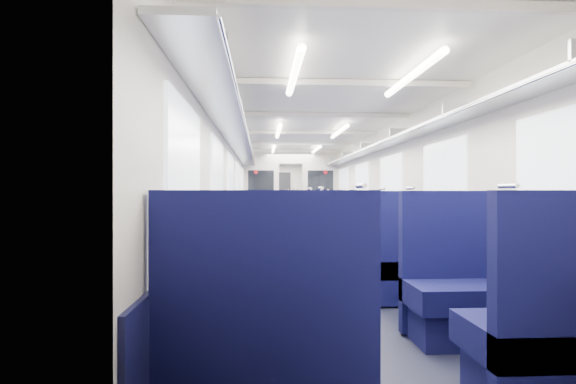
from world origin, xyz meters
The scene contains 40 objects.
floor centered at (0.00, 0.00, 0.00)m, with size 2.80×18.00×0.01m, color black.
ceiling centered at (0.00, 0.00, 2.35)m, with size 2.80×18.00×0.01m, color white.
wall_left centered at (-1.40, 0.00, 1.18)m, with size 0.02×18.00×2.35m, color silver.
dado_left centered at (-1.39, 0.00, 0.35)m, with size 0.03×17.90×0.70m, color #101138.
wall_right centered at (1.40, 0.00, 1.18)m, with size 0.02×18.00×2.35m, color silver.
dado_right centered at (1.39, 0.00, 0.35)m, with size 0.03×17.90×0.70m, color #101138.
wall_far centered at (0.00, 9.00, 1.18)m, with size 2.80×0.02×2.35m, color silver.
luggage_rack_left centered at (-1.21, 0.00, 1.97)m, with size 0.36×17.40×0.18m.
luggage_rack_right centered at (1.21, 0.00, 1.97)m, with size 0.36×17.40×0.18m.
windows centered at (0.00, -0.46, 1.42)m, with size 2.78×15.60×0.75m.
ceiling_fittings centered at (0.00, -0.26, 2.29)m, with size 2.70×16.06×0.11m.
end_door centered at (0.00, 8.94, 1.00)m, with size 0.75×0.06×2.00m, color black.
bulkhead centered at (0.00, 2.74, 1.23)m, with size 2.80×0.10×2.35m.
seat_0 centered at (-0.83, -8.37, 0.37)m, with size 1.09×0.60×1.22m.
seat_2 centered at (-0.83, -7.16, 0.37)m, with size 1.09×0.60×1.22m.
seat_3 centered at (0.83, -7.19, 0.37)m, with size 1.09×0.60×1.22m.
seat_4 centered at (-0.83, -6.02, 0.37)m, with size 1.09×0.60×1.22m.
seat_5 centered at (0.83, -5.99, 0.37)m, with size 1.09×0.60×1.22m.
seat_6 centered at (-0.83, -4.84, 0.37)m, with size 1.09×0.60×1.22m.
seat_7 centered at (0.83, -4.74, 0.37)m, with size 1.09×0.60×1.22m.
seat_8 centered at (-0.83, -3.70, 0.37)m, with size 1.09×0.60×1.22m.
seat_9 centered at (0.83, -3.59, 0.37)m, with size 1.09×0.60×1.22m.
seat_10 centered at (-0.83, -2.45, 0.37)m, with size 1.09×0.60×1.22m.
seat_11 centered at (0.83, -2.57, 0.37)m, with size 1.09×0.60×1.22m.
seat_12 centered at (-0.83, -1.30, 0.37)m, with size 1.09×0.60×1.22m.
seat_13 centered at (0.83, -1.28, 0.37)m, with size 1.09×0.60×1.22m.
seat_14 centered at (-0.83, -0.33, 0.37)m, with size 1.09×0.60×1.22m.
seat_15 centered at (0.83, -0.27, 0.37)m, with size 1.09×0.60×1.22m.
seat_16 centered at (-0.83, 0.91, 0.37)m, with size 1.09×0.60×1.22m.
seat_17 centered at (0.83, 0.89, 0.37)m, with size 1.09×0.60×1.22m.
seat_18 centered at (-0.83, 2.18, 0.37)m, with size 1.09×0.60×1.22m.
seat_19 centered at (0.83, 2.13, 0.37)m, with size 1.09×0.60×1.22m.
seat_20 centered at (-0.83, 4.04, 0.37)m, with size 1.09×0.60×1.22m.
seat_21 centered at (0.83, 4.20, 0.37)m, with size 1.09×0.60×1.22m.
seat_22 centered at (-0.83, 5.37, 0.37)m, with size 1.09×0.60×1.22m.
seat_23 centered at (0.83, 5.29, 0.37)m, with size 1.09×0.60×1.22m.
seat_24 centered at (-0.83, 6.42, 0.37)m, with size 1.09×0.60×1.22m.
seat_25 centered at (0.83, 6.37, 0.37)m, with size 1.09×0.60×1.22m.
seat_26 centered at (-0.83, 7.66, 0.37)m, with size 1.09×0.60×1.22m.
seat_27 centered at (0.83, 7.58, 0.37)m, with size 1.09×0.60×1.22m.
Camera 1 is at (-0.85, -10.73, 1.18)m, focal length 28.60 mm.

